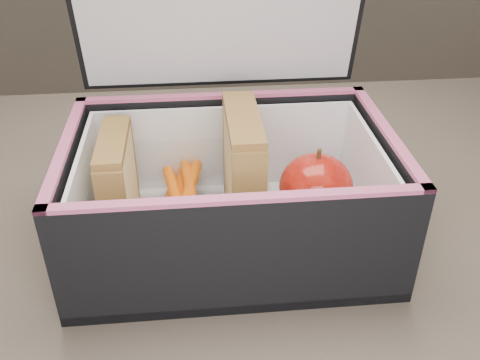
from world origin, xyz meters
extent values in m
cube|color=brown|center=(0.00, 0.00, 0.73)|extent=(1.20, 0.80, 0.03)
cube|color=black|center=(0.01, 0.13, 0.96)|extent=(0.29, 0.04, 0.19)
cube|color=beige|center=(-0.10, 0.02, 0.81)|extent=(0.01, 0.09, 0.09)
cube|color=#D15B62|center=(-0.09, 0.02, 0.81)|extent=(0.01, 0.08, 0.09)
cube|color=beige|center=(-0.09, 0.02, 0.81)|extent=(0.01, 0.09, 0.09)
cube|color=brown|center=(-0.09, 0.02, 0.86)|extent=(0.03, 0.09, 0.01)
cube|color=beige|center=(0.01, 0.02, 0.82)|extent=(0.01, 0.10, 0.11)
cube|color=#D15B62|center=(0.02, 0.02, 0.82)|extent=(0.01, 0.10, 0.10)
cube|color=beige|center=(0.03, 0.02, 0.82)|extent=(0.01, 0.10, 0.11)
cube|color=brown|center=(0.02, 0.02, 0.88)|extent=(0.03, 0.11, 0.01)
cylinder|color=#DB5700|center=(-0.05, -0.01, 0.77)|extent=(0.01, 0.09, 0.01)
cylinder|color=#DB5700|center=(-0.04, 0.00, 0.78)|extent=(0.02, 0.09, 0.01)
cylinder|color=#DB5700|center=(-0.04, 0.03, 0.80)|extent=(0.03, 0.09, 0.01)
cylinder|color=#DB5700|center=(-0.05, 0.05, 0.77)|extent=(0.03, 0.09, 0.01)
cylinder|color=#DB5700|center=(-0.04, 0.05, 0.78)|extent=(0.02, 0.09, 0.01)
cylinder|color=#DB5700|center=(-0.03, 0.04, 0.80)|extent=(0.02, 0.09, 0.01)
cylinder|color=#DB5700|center=(-0.04, 0.02, 0.77)|extent=(0.01, 0.09, 0.01)
cylinder|color=#DB5700|center=(-0.04, 0.05, 0.78)|extent=(0.03, 0.09, 0.01)
cylinder|color=#DB5700|center=(-0.03, 0.04, 0.80)|extent=(0.03, 0.09, 0.01)
cube|color=white|center=(0.09, 0.02, 0.77)|extent=(0.09, 0.09, 0.01)
ellipsoid|color=#7D0003|center=(0.09, 0.02, 0.80)|extent=(0.07, 0.07, 0.07)
cylinder|color=#49341A|center=(0.09, 0.02, 0.84)|extent=(0.00, 0.01, 0.01)
camera|label=1|loc=(-0.02, -0.40, 1.09)|focal=40.00mm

